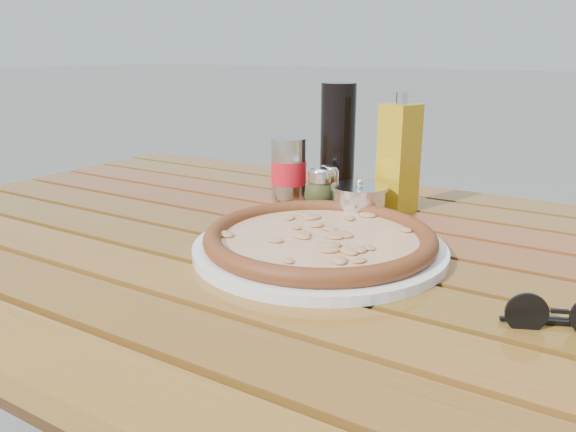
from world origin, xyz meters
The scene contains 10 objects.
table centered at (0.00, 0.00, 0.67)m, with size 1.40×0.90×0.75m.
plate centered at (0.08, -0.03, 0.76)m, with size 0.36×0.36×0.01m, color white.
pizza centered at (0.08, -0.03, 0.77)m, with size 0.34×0.34×0.03m.
pepper_shaker centered at (-0.02, 0.19, 0.79)m, with size 0.06×0.06×0.08m.
oregano_shaker centered at (-0.02, 0.16, 0.79)m, with size 0.06×0.06×0.08m.
dark_bottle centered at (-0.04, 0.26, 0.86)m, with size 0.07×0.07×0.22m, color black.
soda_can centered at (-0.11, 0.20, 0.81)m, with size 0.09×0.09×0.12m.
olive_oil_cruet centered at (0.09, 0.24, 0.85)m, with size 0.07×0.07×0.21m.
parmesan_tin centered at (0.06, 0.15, 0.78)m, with size 0.12×0.12×0.07m.
sunglasses centered at (0.40, -0.10, 0.77)m, with size 0.11×0.06×0.04m.
Camera 1 is at (0.44, -0.69, 1.03)m, focal length 35.00 mm.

